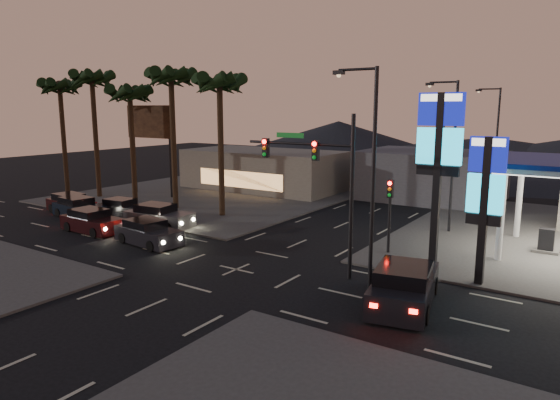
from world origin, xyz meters
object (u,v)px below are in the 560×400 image
Objects in this scene: car_lane_b_rear at (71,204)px; car_lane_a_rear at (78,208)px; suv_station at (404,286)px; car_lane_b_mid at (122,208)px; car_lane_a_mid at (92,221)px; car_lane_a_front at (148,233)px; car_lane_b_front at (159,217)px; pylon_sign_short at (486,188)px; traffic_signal_mast at (320,171)px; pylon_sign_tall at (439,146)px.

car_lane_a_rear is at bearing -19.10° from car_lane_b_rear.
car_lane_b_mid is at bearing 168.51° from suv_station.
suv_station reaches higher than car_lane_a_mid.
car_lane_b_rear is at bearing -164.19° from car_lane_b_mid.
car_lane_a_rear is 3.28m from car_lane_b_mid.
car_lane_a_front is 0.98× the size of car_lane_a_rear.
car_lane_b_front is (-2.81, 3.49, 0.05)m from car_lane_a_front.
car_lane_a_rear is 0.85× the size of suv_station.
car_lane_b_mid is at bearing 178.57° from pylon_sign_short.
car_lane_a_rear reaches higher than car_lane_b_mid.
suv_station is (-2.11, -4.27, -3.81)m from pylon_sign_short.
car_lane_a_mid is (-16.93, -1.12, -4.51)m from traffic_signal_mast.
car_lane_a_front is (-16.12, -4.65, -5.69)m from pylon_sign_tall.
car_lane_a_rear is at bearing -174.82° from pylon_sign_tall.
traffic_signal_mast is 1.39× the size of suv_station.
car_lane_a_rear is at bearing 173.87° from suv_station.
car_lane_b_rear is (-30.99, -0.66, -3.95)m from pylon_sign_short.
pylon_sign_tall is at bearing 16.10° from car_lane_a_front.
car_lane_a_mid is at bearing 178.35° from suv_station.
car_lane_a_rear is 1.11× the size of car_lane_b_mid.
car_lane_a_mid is at bearing -167.94° from pylon_sign_tall.
pylon_sign_tall is at bearing 3.34° from car_lane_b_rear.
car_lane_b_rear is 29.10m from suv_station.
pylon_sign_tall reaches higher than pylon_sign_short.
car_lane_a_front reaches higher than car_lane_b_mid.
traffic_signal_mast is 22.14m from car_lane_a_rear.
car_lane_a_mid is 4.80m from car_lane_b_mid.
car_lane_a_front is at bearing -0.19° from car_lane_a_mid.
car_lane_b_front is (2.75, 3.47, 0.04)m from car_lane_a_mid.
pylon_sign_short is 7.69m from traffic_signal_mast.
pylon_sign_tall is 7.66m from suv_station.
pylon_sign_tall is 1.87× the size of car_lane_a_front.
traffic_signal_mast is (-7.24, -2.51, 0.57)m from pylon_sign_short.
car_lane_a_rear is 0.96× the size of car_lane_b_front.
traffic_signal_mast reaches higher than car_lane_a_front.
traffic_signal_mast is 19.87m from car_lane_b_mid.
car_lane_a_mid is 22.08m from suv_station.
car_lane_a_rear is 2.22m from car_lane_b_rear.
suv_station is (22.07, -0.64, 0.13)m from car_lane_a_mid.
car_lane_a_rear is 26.93m from suv_station.
traffic_signal_mast reaches higher than car_lane_b_rear.
pylon_sign_tall reaches higher than car_lane_b_mid.
car_lane_b_front is at bearing -9.53° from car_lane_b_mid.
car_lane_a_mid is at bearing -171.46° from pylon_sign_short.
traffic_signal_mast is at bearing 3.78° from car_lane_a_mid.
car_lane_b_rear is at bearing 172.89° from suv_station.
suv_station is (16.51, -0.62, 0.14)m from car_lane_a_front.
car_lane_b_mid is 24.71m from suv_station.
pylon_sign_tall is at bearing 36.52° from traffic_signal_mast.
pylon_sign_tall is 17.71m from car_lane_a_front.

